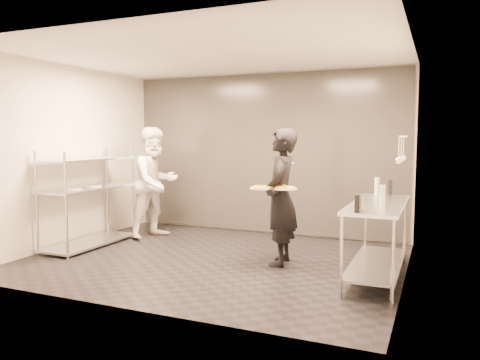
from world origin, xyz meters
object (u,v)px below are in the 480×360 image
at_px(pos_monitor, 358,202).
at_px(pass_rack, 89,197).
at_px(prep_counter, 377,227).
at_px(waiter, 281,197).
at_px(pizza_plate_near, 263,188).
at_px(bottle_clear, 382,194).
at_px(bottle_dark, 390,187).
at_px(pizza_plate_far, 285,188).
at_px(bottle_green, 377,186).
at_px(salad_plate, 284,162).
at_px(chef, 155,182).

bearing_deg(pos_monitor, pass_rack, 166.48).
relative_size(prep_counter, waiter, 1.00).
bearing_deg(pizza_plate_near, bottle_clear, 1.81).
bearing_deg(pos_monitor, bottle_clear, 72.57).
height_order(pos_monitor, bottle_clear, bottle_clear).
height_order(prep_counter, bottle_dark, bottle_dark).
relative_size(prep_counter, pizza_plate_far, 5.92).
bearing_deg(pass_rack, pos_monitor, -9.67).
distance_m(bottle_clear, bottle_dark, 0.82).
xyz_separation_m(pos_monitor, bottle_green, (0.01, 1.52, 0.02)).
distance_m(pizza_plate_far, bottle_dark, 1.46).
bearing_deg(salad_plate, waiter, -79.93).
height_order(waiter, pizza_plate_far, waiter).
bearing_deg(prep_counter, pass_rack, -179.97).
xyz_separation_m(waiter, bottle_clear, (1.31, -0.17, 0.12)).
relative_size(prep_counter, bottle_clear, 8.37).
relative_size(pizza_plate_near, pizza_plate_far, 1.11).
bearing_deg(bottle_clear, waiter, 172.72).
bearing_deg(pizza_plate_far, bottle_dark, 34.94).
bearing_deg(pass_rack, pizza_plate_near, -1.26).
distance_m(chef, bottle_dark, 3.79).
xyz_separation_m(waiter, chef, (-2.47, 0.80, 0.02)).
bearing_deg(bottle_green, pizza_plate_near, -146.65).
height_order(bottle_green, bottle_clear, bottle_green).
height_order(pizza_plate_near, bottle_dark, bottle_dark).
bearing_deg(waiter, salad_plate, -179.15).
distance_m(pass_rack, pizza_plate_near, 2.92).
bearing_deg(chef, bottle_dark, -74.20).
height_order(prep_counter, salad_plate, salad_plate).
bearing_deg(chef, prep_counter, -86.23).
height_order(chef, pizza_plate_near, chef).
bearing_deg(pizza_plate_far, pass_rack, 179.39).
xyz_separation_m(salad_plate, bottle_clear, (1.35, -0.42, -0.33)).
relative_size(pass_rack, pizza_plate_far, 5.26).
relative_size(prep_counter, bottle_green, 7.85).
bearing_deg(pass_rack, waiter, 2.79).
relative_size(prep_counter, pos_monitor, 7.15).
bearing_deg(bottle_green, bottle_clear, -78.92).
height_order(waiter, pizza_plate_near, waiter).
bearing_deg(prep_counter, bottle_clear, -22.23).
height_order(pass_rack, bottle_dark, pass_rack).
bearing_deg(waiter, pos_monitor, 43.50).
relative_size(waiter, bottle_green, 7.88).
bearing_deg(pizza_plate_far, chef, 159.27).
bearing_deg(prep_counter, bottle_green, 97.93).
bearing_deg(waiter, pizza_plate_far, 24.02).
distance_m(pizza_plate_near, bottle_clear, 1.48).
bearing_deg(bottle_clear, chef, 165.69).
height_order(pos_monitor, bottle_dark, bottle_dark).
bearing_deg(bottle_green, salad_plate, -161.33).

